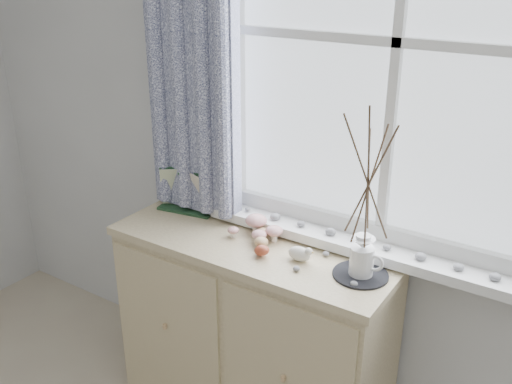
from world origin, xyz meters
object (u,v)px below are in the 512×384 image
(toadstool_cluster, at_px, (259,227))
(sideboard, at_px, (252,330))
(twig_pitcher, at_px, (368,178))
(botanical_book, at_px, (182,191))

(toadstool_cluster, bearing_deg, sideboard, -88.53)
(sideboard, xyz_separation_m, twig_pitcher, (0.47, 0.00, 0.80))
(sideboard, bearing_deg, twig_pitcher, 0.58)
(botanical_book, bearing_deg, twig_pitcher, -14.05)
(botanical_book, xyz_separation_m, twig_pitcher, (0.89, -0.07, 0.28))
(botanical_book, relative_size, twig_pitcher, 0.45)
(botanical_book, height_order, toadstool_cluster, botanical_book)
(botanical_book, xyz_separation_m, toadstool_cluster, (0.42, -0.01, -0.06))
(sideboard, distance_m, twig_pitcher, 0.93)
(twig_pitcher, bearing_deg, botanical_book, 161.80)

